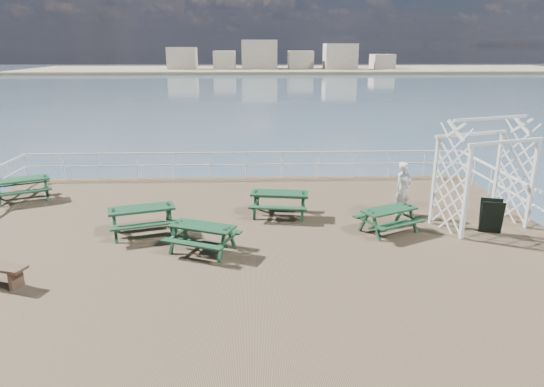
{
  "coord_description": "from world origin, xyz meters",
  "views": [
    {
      "loc": [
        0.34,
        -12.43,
        5.21
      ],
      "look_at": [
        0.84,
        1.0,
        1.1
      ],
      "focal_mm": 32.0,
      "sensor_mm": 36.0,
      "label": 1
    }
  ],
  "objects": [
    {
      "name": "trellis_arbor",
      "position": [
        7.06,
        1.07,
        1.46
      ],
      "size": [
        2.95,
        2.19,
        3.28
      ],
      "rotation": [
        0.0,
        0.0,
        0.33
      ],
      "color": "silver",
      "rests_on": "ground"
    },
    {
      "name": "picnic_table_e",
      "position": [
        1.12,
        2.19,
        0.56
      ],
      "size": [
        1.99,
        1.69,
        0.87
      ],
      "rotation": [
        0.0,
        0.0,
        -0.15
      ],
      "color": "#13341C",
      "rests_on": "ground"
    },
    {
      "name": "picnic_table_c",
      "position": [
        4.22,
        0.66,
        0.51
      ],
      "size": [
        2.05,
        1.91,
        0.8
      ],
      "rotation": [
        0.0,
        0.0,
        0.46
      ],
      "color": "#13341C",
      "rests_on": "ground"
    },
    {
      "name": "sea_backdrop",
      "position": [
        12.54,
        134.07,
        -0.51
      ],
      "size": [
        300.0,
        300.0,
        9.2
      ],
      "color": "#40556B",
      "rests_on": "ground"
    },
    {
      "name": "ground",
      "position": [
        0.0,
        0.0,
        -0.15
      ],
      "size": [
        18.0,
        14.0,
        0.3
      ],
      "primitive_type": "cube",
      "color": "brown",
      "rests_on": "ground"
    },
    {
      "name": "sandwich_board",
      "position": [
        7.16,
        0.49,
        0.49
      ],
      "size": [
        0.71,
        0.6,
        1.0
      ],
      "rotation": [
        0.0,
        0.0,
        -0.28
      ],
      "color": "black",
      "rests_on": "ground"
    },
    {
      "name": "picnic_table_b",
      "position": [
        -2.91,
        0.79,
        0.57
      ],
      "size": [
        2.2,
        1.97,
        0.89
      ],
      "rotation": [
        0.0,
        0.0,
        0.31
      ],
      "color": "#13341C",
      "rests_on": "ground"
    },
    {
      "name": "picnic_table_a",
      "position": [
        -7.8,
        4.15,
        0.56
      ],
      "size": [
        2.24,
        2.07,
        0.87
      ],
      "rotation": [
        0.0,
        0.0,
        0.44
      ],
      "color": "#13341C",
      "rests_on": "ground"
    },
    {
      "name": "railing",
      "position": [
        -0.07,
        2.57,
        0.87
      ],
      "size": [
        17.77,
        13.76,
        1.1
      ],
      "color": "silver",
      "rests_on": "ground"
    },
    {
      "name": "picnic_table_d",
      "position": [
        -1.05,
        -0.56,
        0.53
      ],
      "size": [
        2.09,
        1.92,
        0.83
      ],
      "rotation": [
        0.0,
        0.0,
        -0.4
      ],
      "color": "#13341C",
      "rests_on": "ground"
    },
    {
      "name": "person",
      "position": [
        5.05,
        2.16,
        0.86
      ],
      "size": [
        0.74,
        0.65,
        1.72
      ],
      "primitive_type": "imported",
      "rotation": [
        0.0,
        0.0,
        0.47
      ],
      "color": "silver",
      "rests_on": "ground"
    }
  ]
}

